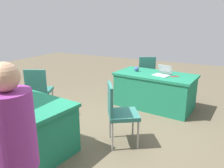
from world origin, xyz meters
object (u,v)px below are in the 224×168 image
at_px(chair_tucked_left, 146,72).
at_px(yarn_ball, 137,69).
at_px(chair_by_pillar, 39,88).
at_px(chair_tucked_right, 119,110).
at_px(laptop_silver, 162,73).
at_px(table_foreground, 154,90).
at_px(table_mid_right, 22,124).
at_px(person_presenter, 15,154).
at_px(scissors_red, 175,76).

xyz_separation_m(chair_tucked_left, yarn_ball, (-0.05, 0.84, 0.24)).
bearing_deg(chair_by_pillar, chair_tucked_left, 32.27).
bearing_deg(chair_tucked_left, chair_tucked_right, -106.71).
bearing_deg(chair_by_pillar, laptop_silver, 7.55).
relative_size(chair_tucked_right, laptop_silver, 2.50).
xyz_separation_m(table_foreground, laptop_silver, (-0.16, 0.06, 0.41)).
distance_m(table_mid_right, chair_by_pillar, 1.24).
bearing_deg(yarn_ball, chair_tucked_left, -86.86).
bearing_deg(person_presenter, table_mid_right, -168.49).
height_order(table_foreground, table_mid_right, same).
bearing_deg(chair_tucked_left, person_presenter, -110.87).
bearing_deg(scissors_red, chair_by_pillar, -15.49).
distance_m(table_foreground, yarn_ball, 0.62).
bearing_deg(chair_by_pillar, table_mid_right, -82.15).
height_order(chair_by_pillar, scissors_red, chair_by_pillar).
bearing_deg(laptop_silver, yarn_ball, 6.94).
xyz_separation_m(laptop_silver, scissors_red, (-0.26, -0.00, -0.04)).
xyz_separation_m(person_presenter, scissors_red, (-0.48, -3.49, -0.13)).
xyz_separation_m(table_foreground, chair_tucked_left, (0.49, -0.88, 0.18)).
xyz_separation_m(chair_tucked_left, chair_by_pillar, (1.46, 2.32, -0.01)).
relative_size(chair_tucked_right, chair_by_pillar, 1.01).
bearing_deg(laptop_silver, table_mid_right, 75.50).
bearing_deg(yarn_ball, table_foreground, 174.47).
height_order(person_presenter, laptop_silver, person_presenter).
distance_m(chair_by_pillar, yarn_ball, 2.13).
bearing_deg(chair_tucked_right, yarn_ball, 159.54).
height_order(chair_by_pillar, person_presenter, person_presenter).
height_order(table_foreground, chair_by_pillar, chair_by_pillar).
distance_m(table_mid_right, laptop_silver, 2.84).
xyz_separation_m(laptop_silver, yarn_ball, (0.61, -0.10, 0.01)).
relative_size(table_mid_right, scissors_red, 9.59).
relative_size(chair_tucked_right, person_presenter, 0.61).
bearing_deg(yarn_ball, scissors_red, 173.41).
bearing_deg(chair_by_pillar, scissors_red, 4.59).
xyz_separation_m(chair_tucked_left, person_presenter, (-0.44, 4.43, 0.33)).
xyz_separation_m(table_foreground, person_presenter, (0.06, 3.55, 0.51)).
relative_size(table_foreground, chair_by_pillar, 1.83).
height_order(chair_tucked_left, chair_by_pillar, chair_tucked_left).
bearing_deg(table_mid_right, person_presenter, 138.68).
distance_m(chair_tucked_left, chair_by_pillar, 2.75).
bearing_deg(laptop_silver, person_presenter, 102.87).
distance_m(table_foreground, chair_tucked_left, 1.03).
distance_m(chair_by_pillar, laptop_silver, 2.54).
xyz_separation_m(chair_by_pillar, person_presenter, (-1.90, 2.11, 0.34)).
relative_size(table_foreground, person_presenter, 1.10).
bearing_deg(laptop_silver, table_foreground, -3.43).
distance_m(chair_tucked_right, laptop_silver, 1.71).
xyz_separation_m(chair_by_pillar, scissors_red, (-2.39, -1.38, 0.21)).
bearing_deg(table_mid_right, laptop_silver, -120.97).
height_order(chair_tucked_right, laptop_silver, chair_tucked_right).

